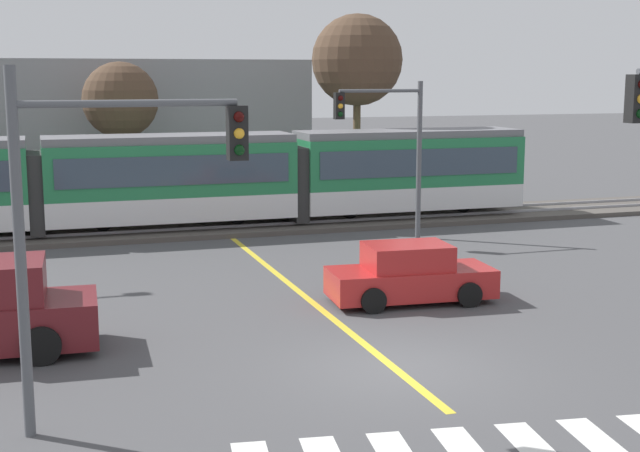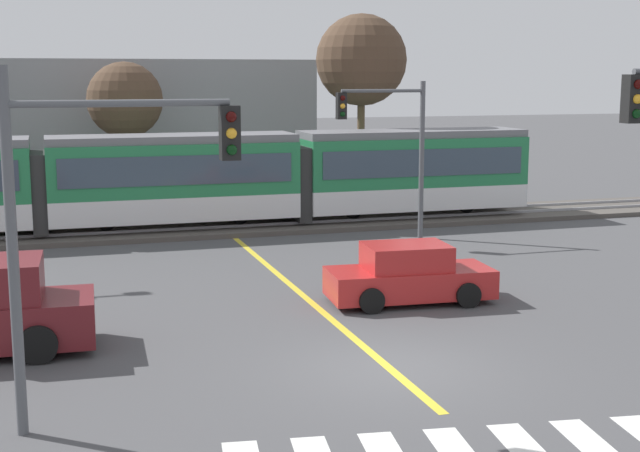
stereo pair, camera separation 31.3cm
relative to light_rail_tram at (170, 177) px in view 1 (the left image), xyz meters
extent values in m
plane|color=#474749|center=(1.87, -16.98, -2.05)|extent=(200.00, 200.00, 0.00)
cube|color=#4C4742|center=(1.87, 0.01, -1.96)|extent=(120.00, 4.00, 0.18)
cube|color=#939399|center=(1.87, -0.71, -1.82)|extent=(120.00, 0.08, 0.10)
cube|color=#939399|center=(1.87, 0.73, -1.82)|extent=(120.00, 0.08, 0.10)
cube|color=silver|center=(0.00, 0.01, -1.07)|extent=(9.00, 2.60, 0.90)
cube|color=#237A47|center=(0.00, 0.01, 0.33)|extent=(9.00, 2.60, 1.90)
cube|color=#384756|center=(0.00, -1.31, 0.38)|extent=(8.28, 0.04, 1.04)
cube|color=slate|center=(0.00, 0.01, 1.42)|extent=(9.00, 2.39, 0.28)
cylinder|color=black|center=(2.47, 0.01, -1.52)|extent=(0.70, 0.20, 0.70)
cylinder|color=black|center=(-2.47, 0.01, -1.52)|extent=(0.70, 0.20, 0.70)
cube|color=silver|center=(9.50, 0.01, -1.07)|extent=(9.00, 2.60, 0.90)
cube|color=#237A47|center=(9.50, 0.01, 0.33)|extent=(9.00, 2.60, 1.90)
cube|color=#384756|center=(9.50, -1.31, 0.38)|extent=(8.28, 0.04, 1.04)
cube|color=slate|center=(9.50, 0.01, 1.42)|extent=(9.00, 2.39, 0.28)
cylinder|color=black|center=(11.97, 0.01, -1.52)|extent=(0.70, 0.20, 0.70)
cylinder|color=black|center=(7.03, 0.01, -1.52)|extent=(0.70, 0.20, 0.70)
cube|color=#2D2D2D|center=(-4.75, 0.01, -0.37)|extent=(0.50, 2.34, 2.80)
cube|color=#2D2D2D|center=(4.75, 0.01, -0.37)|extent=(0.50, 2.34, 2.80)
cube|color=gold|center=(1.87, -10.74, -2.04)|extent=(0.20, 17.50, 0.01)
cube|color=#B22323|center=(4.30, -12.18, -1.53)|extent=(4.31, 2.01, 0.72)
cube|color=#B22323|center=(4.20, -12.17, -0.85)|extent=(2.21, 1.67, 0.64)
cube|color=#384756|center=(5.20, -12.25, -0.85)|extent=(0.21, 1.43, 0.52)
cube|color=#384756|center=(4.26, -11.39, -0.85)|extent=(1.78, 0.17, 0.48)
cylinder|color=black|center=(5.62, -11.43, -1.73)|extent=(0.65, 0.27, 0.64)
cylinder|color=black|center=(5.49, -13.12, -1.73)|extent=(0.65, 0.27, 0.64)
cylinder|color=black|center=(3.11, -11.24, -1.73)|extent=(0.65, 0.27, 0.64)
cylinder|color=black|center=(2.98, -12.93, -1.73)|extent=(0.65, 0.27, 0.64)
cube|color=maroon|center=(-5.52, -13.53, -0.48)|extent=(1.79, 1.92, 0.84)
cube|color=#384756|center=(-4.77, -13.57, -0.46)|extent=(0.18, 1.70, 0.66)
cylinder|color=black|center=(-4.71, -12.59, -1.65)|extent=(0.81, 0.32, 0.80)
cylinder|color=black|center=(-4.81, -14.55, -1.65)|extent=(0.81, 0.32, 0.80)
cylinder|color=#515459|center=(-5.04, -18.24, 0.92)|extent=(0.18, 0.18, 5.92)
cylinder|color=#515459|center=(-3.29, -18.24, 3.28)|extent=(3.50, 0.12, 0.12)
cube|color=black|center=(-1.54, -18.24, 2.78)|extent=(0.32, 0.28, 0.90)
sphere|color=#360605|center=(-1.54, -18.39, 3.05)|extent=(0.18, 0.18, 0.18)
sphere|color=#F7AA26|center=(-1.54, -18.39, 2.78)|extent=(0.18, 0.18, 0.18)
sphere|color=black|center=(-1.54, -18.39, 2.51)|extent=(0.18, 0.18, 0.18)
cube|color=black|center=(6.02, -18.51, 3.29)|extent=(0.32, 0.28, 0.90)
cylinder|color=#515459|center=(8.22, -3.87, 0.73)|extent=(0.18, 0.18, 5.56)
cylinder|color=#515459|center=(6.72, -3.87, 3.18)|extent=(3.00, 0.12, 0.12)
cube|color=black|center=(5.22, -3.87, 2.68)|extent=(0.32, 0.28, 0.90)
sphere|color=#360605|center=(5.22, -4.02, 2.95)|extent=(0.18, 0.18, 0.18)
sphere|color=#F7AA26|center=(5.22, -4.02, 2.68)|extent=(0.18, 0.18, 0.18)
sphere|color=black|center=(5.22, -4.02, 2.41)|extent=(0.18, 0.18, 0.18)
cylinder|color=brown|center=(-1.16, 5.77, 0.00)|extent=(0.32, 0.32, 4.09)
sphere|color=#4C3828|center=(-1.16, 5.77, 2.69)|extent=(3.19, 3.19, 3.19)
cylinder|color=brown|center=(8.60, 3.55, 0.76)|extent=(0.32, 0.32, 5.62)
sphere|color=#4C3828|center=(8.60, 3.55, 4.35)|extent=(3.89, 3.89, 3.89)
cube|color=gray|center=(-3.32, 11.47, 1.19)|extent=(22.87, 6.00, 6.48)
camera|label=1|loc=(-4.77, -32.68, 3.73)|focal=50.00mm
camera|label=2|loc=(-4.47, -32.77, 3.73)|focal=50.00mm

